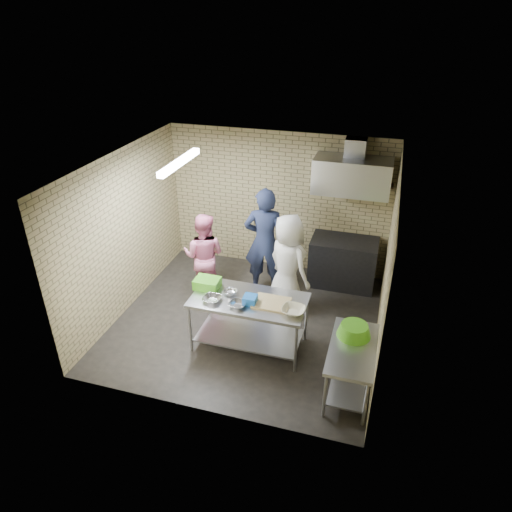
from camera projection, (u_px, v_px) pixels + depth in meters
The scene contains 26 objects.
floor at pixel (247, 321), 7.76m from camera, with size 4.20×4.20×0.00m, color black.
ceiling at pixel (245, 164), 6.45m from camera, with size 4.20×4.20×0.00m, color black.
back_wall at pixel (278, 202), 8.79m from camera, with size 4.20×0.06×2.70m, color tan.
front_wall at pixel (194, 327), 5.42m from camera, with size 4.20×0.06×2.70m, color tan.
left_wall at pixel (125, 233), 7.63m from camera, with size 0.06×4.00×2.70m, color tan.
right_wall at pixel (387, 269), 6.58m from camera, with size 0.06×4.00×2.70m, color tan.
prep_table at pixel (249, 322), 7.02m from camera, with size 1.70×0.85×0.85m, color #B2B4B9.
side_counter at pixel (350, 369), 6.20m from camera, with size 0.60×1.20×0.75m, color silver.
stove at pixel (343, 262), 8.59m from camera, with size 1.20×0.70×0.90m, color black.
range_hood at pixel (352, 176), 7.84m from camera, with size 1.30×0.60×0.60m, color silver.
hood_duct at pixel (356, 147), 7.74m from camera, with size 0.35×0.30×0.30m, color #A5A8AD.
wall_shelf at pixel (370, 184), 8.01m from camera, with size 0.80×0.20×0.04m, color #3F2B19.
fluorescent_fixture at pixel (180, 162), 6.73m from camera, with size 0.10×1.25×0.08m, color white.
green_crate at pixel (207, 283), 7.05m from camera, with size 0.38×0.28×0.15m, color green.
blue_tub at pixel (250, 300), 6.69m from camera, with size 0.19×0.19×0.12m, color blue.
cutting_board at pixel (272, 303), 6.70m from camera, with size 0.52×0.40×0.03m, color #D8BF7D.
mixing_bowl_a at pixel (212, 299), 6.75m from camera, with size 0.27×0.27×0.07m, color silver.
mixing_bowl_b at pixel (231, 292), 6.91m from camera, with size 0.20×0.20×0.06m, color silver.
mixing_bowl_c at pixel (238, 304), 6.64m from camera, with size 0.25×0.25×0.06m, color #AAADB1.
ceramic_bowl at pixel (293, 310), 6.49m from camera, with size 0.33×0.33×0.08m, color beige.
green_basin at pixel (354, 330), 6.20m from camera, with size 0.46×0.46×0.17m, color #59C626, non-canonical shape.
bottle_red at pixel (356, 177), 8.02m from camera, with size 0.07×0.07×0.18m, color #B22619.
bottle_green at pixel (379, 180), 7.92m from camera, with size 0.06×0.06×0.15m, color green.
man_navy at pixel (265, 242), 8.12m from camera, with size 0.72×0.48×1.98m, color black.
woman_pink at pixel (204, 256), 8.12m from camera, with size 0.76×0.59×1.57m, color pink.
woman_white at pixel (288, 264), 7.67m from camera, with size 0.85×0.56×1.75m, color white.
Camera 1 is at (1.93, -5.97, 4.69)m, focal length 32.56 mm.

